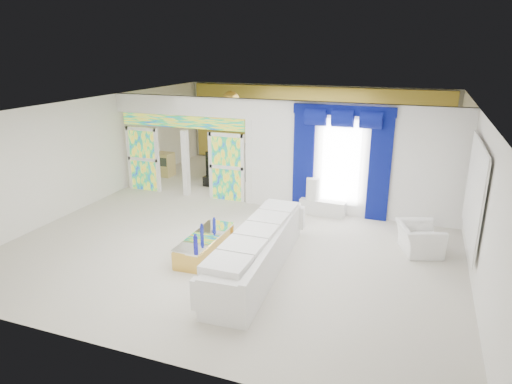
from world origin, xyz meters
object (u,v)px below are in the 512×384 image
at_px(console_table, 323,207).
at_px(armchair, 419,239).
at_px(white_sofa, 258,252).
at_px(coffee_table, 205,245).
at_px(grand_piano, 237,161).

xyz_separation_m(console_table, armchair, (2.49, -1.60, 0.12)).
height_order(white_sofa, armchair, white_sofa).
distance_m(coffee_table, grand_piano, 6.52).
xyz_separation_m(coffee_table, grand_piano, (-1.84, 6.25, 0.27)).
height_order(coffee_table, armchair, armchair).
bearing_deg(white_sofa, armchair, 30.71).
distance_m(armchair, grand_piano, 7.70).
height_order(coffee_table, grand_piano, grand_piano).
distance_m(coffee_table, armchair, 4.72).
bearing_deg(white_sofa, console_table, 78.37).
relative_size(armchair, grand_piano, 0.53).
height_order(white_sofa, coffee_table, white_sofa).
bearing_deg(armchair, white_sofa, 104.76).
bearing_deg(white_sofa, grand_piano, 113.01).
relative_size(coffee_table, armchair, 1.89).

